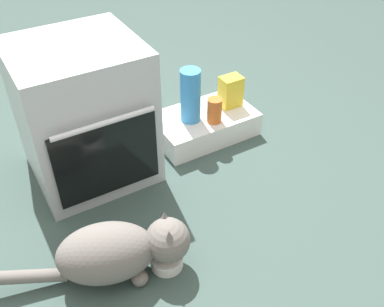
% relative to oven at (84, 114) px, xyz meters
% --- Properties ---
extents(ground, '(8.00, 8.00, 0.00)m').
position_rel_oven_xyz_m(ground, '(0.07, -0.35, -0.35)').
color(ground, '#384C47').
extents(oven, '(0.57, 0.58, 0.70)m').
position_rel_oven_xyz_m(oven, '(0.00, 0.00, 0.00)').
color(oven, '#B7BABF').
rests_on(oven, ground).
extents(pantry_cabinet, '(0.57, 0.34, 0.14)m').
position_rel_oven_xyz_m(pantry_cabinet, '(0.66, -0.02, -0.28)').
color(pantry_cabinet, white).
rests_on(pantry_cabinet, ground).
extents(food_bowl, '(0.14, 0.14, 0.08)m').
position_rel_oven_xyz_m(food_bowl, '(0.04, -0.73, -0.31)').
color(food_bowl, white).
rests_on(food_bowl, ground).
extents(cat, '(0.79, 0.36, 0.26)m').
position_rel_oven_xyz_m(cat, '(-0.14, -0.67, -0.21)').
color(cat, slate).
rests_on(cat, ground).
extents(water_bottle, '(0.11, 0.11, 0.30)m').
position_rel_oven_xyz_m(water_bottle, '(0.57, -0.03, -0.06)').
color(water_bottle, '#388CD1').
rests_on(water_bottle, pantry_cabinet).
extents(snack_bag, '(0.12, 0.09, 0.18)m').
position_rel_oven_xyz_m(snack_bag, '(0.84, -0.02, -0.12)').
color(snack_bag, yellow).
rests_on(snack_bag, pantry_cabinet).
extents(sauce_jar, '(0.08, 0.08, 0.14)m').
position_rel_oven_xyz_m(sauce_jar, '(0.67, -0.11, -0.14)').
color(sauce_jar, '#D16023').
rests_on(sauce_jar, pantry_cabinet).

